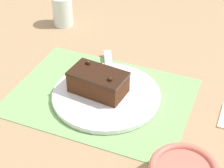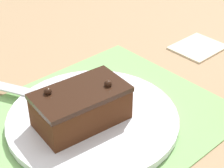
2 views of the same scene
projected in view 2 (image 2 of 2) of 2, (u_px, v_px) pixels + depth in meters
name	position (u px, v px, depth m)	size (l,w,h in m)	color
ground_plane	(86.00, 127.00, 0.61)	(3.00, 3.00, 0.00)	#9E7F5B
placemat_woven	(86.00, 126.00, 0.61)	(0.46, 0.34, 0.00)	#7AB266
cake_plate	(94.00, 119.00, 0.61)	(0.28, 0.28, 0.01)	white
chocolate_cake	(79.00, 105.00, 0.58)	(0.15, 0.10, 0.07)	#472614
serving_knife	(78.00, 103.00, 0.63)	(0.13, 0.24, 0.01)	slate
folded_napkin	(198.00, 46.00, 0.83)	(0.11, 0.09, 0.01)	beige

